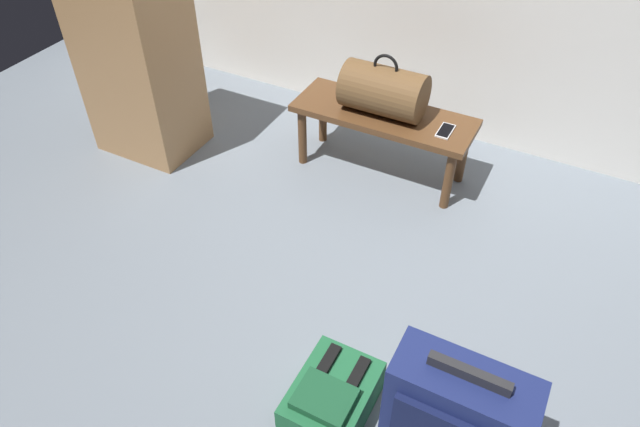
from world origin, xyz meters
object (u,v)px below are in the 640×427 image
(suitcase_upright_navy, at_px, (455,421))
(backpack_green, at_px, (332,398))
(duffel_bag_brown, at_px, (384,91))
(side_cabinet, at_px, (138,62))
(bench, at_px, (383,122))
(cell_phone, at_px, (445,131))

(suitcase_upright_navy, height_order, backpack_green, suitcase_upright_navy)
(duffel_bag_brown, xyz_separation_m, side_cabinet, (-1.34, -0.38, 0.02))
(suitcase_upright_navy, distance_m, backpack_green, 0.50)
(bench, xyz_separation_m, duffel_bag_brown, (-0.01, 0.00, 0.19))
(duffel_bag_brown, xyz_separation_m, cell_phone, (0.37, -0.02, -0.13))
(bench, distance_m, duffel_bag_brown, 0.19)
(duffel_bag_brown, distance_m, side_cabinet, 1.39)
(duffel_bag_brown, bearing_deg, side_cabinet, -164.16)
(bench, distance_m, suitcase_upright_navy, 1.75)
(cell_phone, height_order, backpack_green, cell_phone)
(suitcase_upright_navy, relative_size, backpack_green, 1.59)
(bench, height_order, suitcase_upright_navy, suitcase_upright_navy)
(backpack_green, bearing_deg, suitcase_upright_navy, -0.24)
(bench, xyz_separation_m, side_cabinet, (-1.35, -0.38, 0.21))
(bench, height_order, duffel_bag_brown, duffel_bag_brown)
(duffel_bag_brown, height_order, suitcase_upright_navy, duffel_bag_brown)
(backpack_green, bearing_deg, cell_phone, 93.36)
(suitcase_upright_navy, distance_m, side_cabinet, 2.52)
(duffel_bag_brown, xyz_separation_m, suitcase_upright_navy, (0.90, -1.51, -0.22))
(cell_phone, xyz_separation_m, side_cabinet, (-1.71, -0.36, 0.15))
(side_cabinet, bearing_deg, backpack_green, -32.12)
(duffel_bag_brown, relative_size, cell_phone, 3.06)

